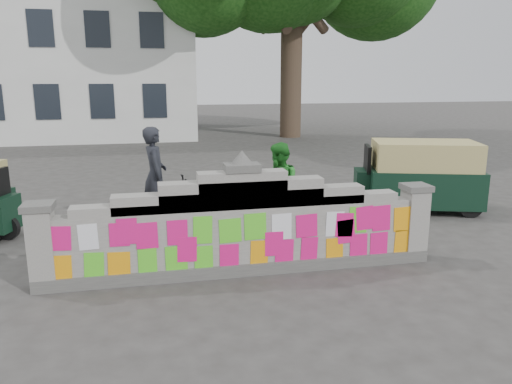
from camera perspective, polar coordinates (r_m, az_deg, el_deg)
ground at (r=8.26m, az=-1.53°, el=-9.15°), size 100.00×100.00×0.00m
parapet_wall at (r=8.00m, az=-1.55°, el=-4.19°), size 6.48×0.44×2.01m
building at (r=30.03m, az=-23.70°, el=13.70°), size 16.00×10.00×8.90m
cyclist_bike at (r=10.32m, az=-11.29°, el=-1.53°), size 2.20×0.92×1.13m
cyclist_rider at (r=10.23m, az=-11.39°, el=0.60°), size 0.51×0.73×1.92m
pedestrian at (r=10.08m, az=2.66°, el=0.44°), size 0.71×0.90×1.84m
rickshaw_right at (r=12.41m, az=18.25°, el=1.87°), size 3.06×2.08×1.64m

